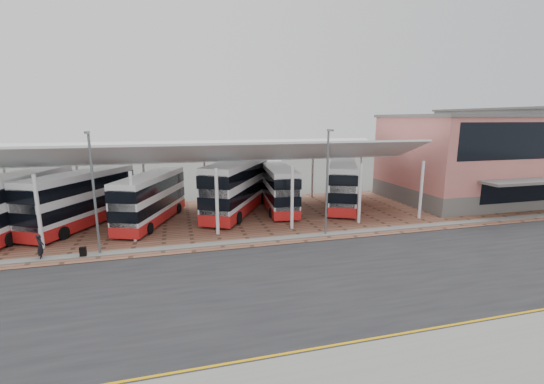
% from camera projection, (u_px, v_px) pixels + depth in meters
% --- Properties ---
extents(ground, '(140.00, 140.00, 0.00)m').
position_uv_depth(ground, '(336.00, 270.00, 21.53)').
color(ground, '#4F524C').
extents(road, '(120.00, 14.00, 0.02)m').
position_uv_depth(road, '(344.00, 277.00, 20.58)').
color(road, black).
rests_on(road, ground).
extents(forecourt, '(72.00, 16.00, 0.06)m').
position_uv_depth(forecourt, '(297.00, 213.00, 34.33)').
color(forecourt, brown).
rests_on(forecourt, ground).
extents(sidewalk, '(120.00, 4.00, 0.14)m').
position_uv_depth(sidewalk, '(444.00, 368.00, 12.99)').
color(sidewalk, slate).
rests_on(sidewalk, ground).
extents(north_kerb, '(120.00, 0.80, 0.14)m').
position_uv_depth(north_kerb, '(301.00, 237.00, 27.38)').
color(north_kerb, slate).
rests_on(north_kerb, ground).
extents(yellow_line_near, '(120.00, 0.12, 0.01)m').
position_uv_depth(yellow_line_near, '(409.00, 337.00, 14.89)').
color(yellow_line_near, '#D89A06').
rests_on(yellow_line_near, road).
extents(yellow_line_far, '(120.00, 0.12, 0.01)m').
position_uv_depth(yellow_line_far, '(405.00, 333.00, 15.18)').
color(yellow_line_far, '#D89A06').
rests_on(yellow_line_far, road).
extents(canopy, '(37.00, 11.63, 7.07)m').
position_uv_depth(canopy, '(209.00, 153.00, 32.05)').
color(canopy, white).
rests_on(canopy, ground).
extents(terminal, '(18.40, 14.40, 9.25)m').
position_uv_depth(terminal, '(477.00, 157.00, 39.62)').
color(terminal, slate).
rests_on(terminal, ground).
extents(lamp_west, '(0.16, 0.90, 8.07)m').
position_uv_depth(lamp_west, '(94.00, 190.00, 23.05)').
color(lamp_west, slate).
rests_on(lamp_west, ground).
extents(lamp_east, '(0.16, 0.90, 8.07)m').
position_uv_depth(lamp_east, '(327.00, 179.00, 27.11)').
color(lamp_east, slate).
rests_on(lamp_east, ground).
extents(bus_0, '(5.21, 11.47, 4.61)m').
position_uv_depth(bus_0, '(21.00, 203.00, 28.38)').
color(bus_0, white).
rests_on(bus_0, forecourt).
extents(bus_1, '(7.46, 10.73, 4.48)m').
position_uv_depth(bus_1, '(81.00, 199.00, 29.93)').
color(bus_1, white).
rests_on(bus_1, forecourt).
extents(bus_2, '(5.70, 10.27, 4.16)m').
position_uv_depth(bus_2, '(151.00, 199.00, 30.88)').
color(bus_2, white).
rests_on(bus_2, forecourt).
extents(bus_3, '(8.09, 11.77, 4.91)m').
position_uv_depth(bus_3, '(237.00, 187.00, 34.22)').
color(bus_3, white).
rests_on(bus_3, forecourt).
extents(bus_4, '(3.48, 10.49, 4.24)m').
position_uv_depth(bus_4, '(278.00, 188.00, 35.64)').
color(bus_4, white).
rests_on(bus_4, forecourt).
extents(bus_5, '(6.93, 10.96, 4.50)m').
position_uv_depth(bus_5, '(342.00, 184.00, 36.73)').
color(bus_5, white).
rests_on(bus_5, forecourt).
extents(pedestrian, '(0.47, 0.65, 1.66)m').
position_uv_depth(pedestrian, '(41.00, 247.00, 22.88)').
color(pedestrian, black).
rests_on(pedestrian, forecourt).
extents(suitcase, '(0.39, 0.28, 0.67)m').
position_uv_depth(suitcase, '(83.00, 252.00, 23.34)').
color(suitcase, black).
rests_on(suitcase, forecourt).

